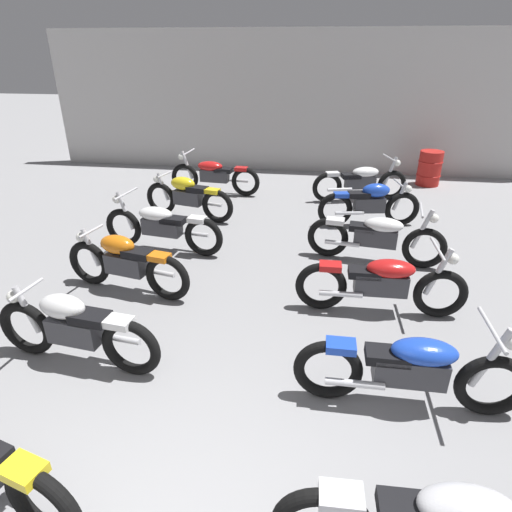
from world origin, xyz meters
The scene contains 12 objects.
back_wall centered at (0.00, 11.02, 1.80)m, with size 13.43×0.24×3.60m, color #BCBAB7.
motorcycle_left_row_1 centered at (-1.68, 2.31, 0.46)m, with size 1.97×0.48×0.88m.
motorcycle_left_row_2 centered at (-1.79, 3.87, 0.46)m, with size 1.95×0.60×0.88m.
motorcycle_left_row_3 centered at (-1.78, 5.27, 0.45)m, with size 2.16×0.68×0.97m.
motorcycle_left_row_4 centered at (-1.79, 6.83, 0.46)m, with size 1.94×0.64×0.88m.
motorcycle_left_row_5 centered at (-1.66, 8.51, 0.45)m, with size 2.17×0.68×0.97m.
motorcycle_right_row_1 centered at (1.76, 2.19, 0.45)m, with size 2.17×0.68×0.97m.
motorcycle_right_row_2 centered at (1.67, 3.83, 0.45)m, with size 2.17×0.68×0.97m.
motorcycle_right_row_3 centered at (1.75, 5.35, 0.45)m, with size 2.16×0.68×0.97m.
motorcycle_right_row_4 centered at (1.78, 6.94, 0.46)m, with size 1.96×0.62×0.88m.
motorcycle_right_row_5 centered at (1.71, 8.49, 0.45)m, with size 2.12×0.86×0.97m.
oil_drum centered at (3.49, 10.02, 0.43)m, with size 0.59×0.59×0.85m.
Camera 1 is at (0.80, -1.17, 3.16)m, focal length 30.35 mm.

